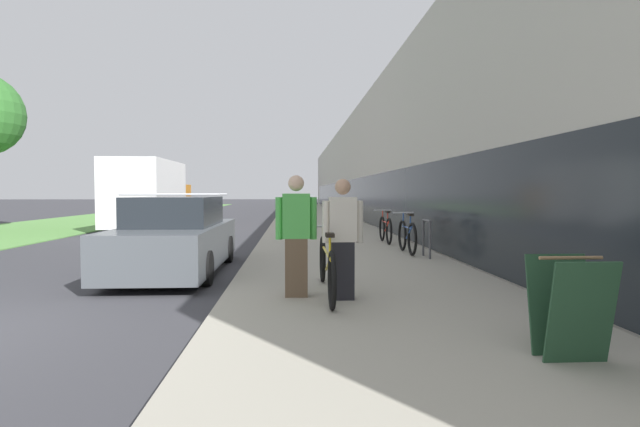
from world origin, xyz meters
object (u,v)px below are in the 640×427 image
Objects in this scene: person_rider at (343,239)px; cruiser_bike_middle at (385,229)px; bike_rack_hoop at (427,234)px; cruiser_bike_nearest at (407,236)px; person_bystander at (296,236)px; parked_sedan_curbside at (176,238)px; tandem_bicycle at (327,267)px; sandwich_board_sign at (570,307)px; moving_truck at (150,195)px.

cruiser_bike_middle is at bearing 75.12° from person_rider.
cruiser_bike_nearest reaches higher than bike_rack_hoop.
person_bystander is 3.82m from parked_sedan_curbside.
cruiser_bike_middle is (2.61, 7.24, -0.46)m from person_bystander.
sandwich_board_sign is (1.92, -2.86, 0.06)m from tandem_bicycle.
moving_truck is (-8.41, 17.14, 0.87)m from sandwich_board_sign.
tandem_bicycle is 3.45m from sandwich_board_sign.
parked_sedan_curbside is at bearing 133.81° from tandem_bicycle.
person_bystander is 5.52m from cruiser_bike_nearest.
moving_truck is (-8.98, 10.41, 0.80)m from bike_rack_hoop.
parked_sedan_curbside is (-2.34, 3.01, -0.30)m from person_bystander.
tandem_bicycle is 3.16× the size of bike_rack_hoop.
moving_truck is at bearing 114.56° from person_rider.
person_rider is at bearing 124.44° from sandwich_board_sign.
sandwich_board_sign is at bearing -92.41° from cruiser_bike_nearest.
cruiser_bike_middle reaches higher than bike_rack_hoop.
person_bystander reaches higher than sandwich_board_sign.
moving_truck is at bearing 130.77° from bike_rack_hoop.
person_bystander is 3.63m from sandwich_board_sign.
parked_sedan_curbside reaches higher than tandem_bicycle.
parked_sedan_curbside is at bearing 132.59° from person_rider.
cruiser_bike_nearest reaches higher than cruiser_bike_middle.
sandwich_board_sign is 0.14× the size of moving_truck.
person_rider reaches higher than sandwich_board_sign.
person_rider is at bearing -60.04° from tandem_bicycle.
sandwich_board_sign is at bearing -91.44° from cruiser_bike_middle.
cruiser_bike_nearest is at bearing 60.92° from person_bystander.
tandem_bicycle is at bearing -122.78° from bike_rack_hoop.
cruiser_bike_nearest is 0.38× the size of parked_sedan_curbside.
person_rider is at bearing -118.63° from bike_rack_hoop.
person_rider is 0.91× the size of cruiser_bike_middle.
bike_rack_hoop is 0.18× the size of parked_sedan_curbside.
sandwich_board_sign is at bearing -56.06° from tandem_bicycle.
tandem_bicycle is 15.72m from moving_truck.
person_rider is at bearing -104.88° from cruiser_bike_middle.
cruiser_bike_nearest is at bearing 67.84° from person_rider.
bike_rack_hoop is 5.35m from parked_sedan_curbside.
bike_rack_hoop is 0.94× the size of sandwich_board_sign.
person_bystander reaches higher than cruiser_bike_nearest.
bike_rack_hoop is at bearing 61.37° from person_rider.
tandem_bicycle is 1.64× the size of person_rider.
cruiser_bike_nearest is (2.05, 5.02, -0.42)m from person_rider.
moving_truck is (-6.49, 14.28, 0.92)m from tandem_bicycle.
person_rider reaches higher than cruiser_bike_nearest.
person_bystander is 4.96m from bike_rack_hoop.
person_rider is (0.19, -0.34, 0.43)m from tandem_bicycle.
moving_truck is at bearing 108.08° from parked_sedan_curbside.
moving_truck is at bearing 114.43° from tandem_bicycle.
parked_sedan_curbside is (-2.77, 2.88, 0.16)m from tandem_bicycle.
cruiser_bike_middle is (-0.32, 3.25, -0.12)m from bike_rack_hoop.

